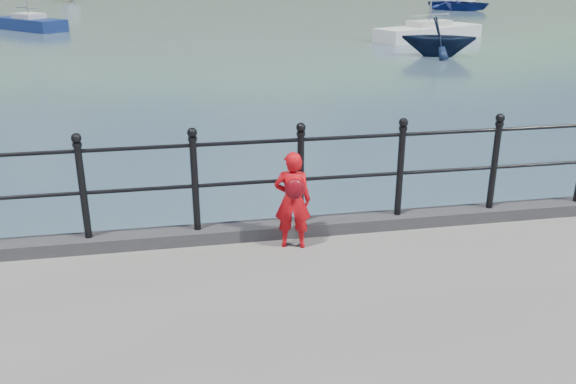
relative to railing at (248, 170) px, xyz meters
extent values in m
plane|color=#2D4251|center=(0.00, 0.15, -1.82)|extent=(600.00, 600.00, 0.00)
cube|color=#28282B|center=(0.00, 0.00, -0.75)|extent=(60.00, 0.30, 0.15)
cylinder|color=black|center=(0.00, 0.00, -0.15)|extent=(18.00, 0.04, 0.04)
cylinder|color=black|center=(0.00, 0.00, 0.32)|extent=(18.00, 0.04, 0.04)
cylinder|color=black|center=(-1.80, 0.00, -0.15)|extent=(0.08, 0.08, 1.05)
sphere|color=black|center=(-1.80, 0.00, 0.47)|extent=(0.11, 0.11, 0.11)
cylinder|color=black|center=(-0.60, 0.00, -0.15)|extent=(0.08, 0.08, 1.05)
sphere|color=black|center=(-0.60, 0.00, 0.47)|extent=(0.11, 0.11, 0.11)
cylinder|color=black|center=(0.60, 0.00, -0.15)|extent=(0.08, 0.08, 1.05)
sphere|color=black|center=(0.60, 0.00, 0.47)|extent=(0.11, 0.11, 0.11)
cylinder|color=black|center=(1.80, 0.00, -0.15)|extent=(0.08, 0.08, 1.05)
sphere|color=black|center=(1.80, 0.00, 0.47)|extent=(0.11, 0.11, 0.11)
cylinder|color=black|center=(3.00, 0.00, -0.15)|extent=(0.08, 0.08, 1.05)
sphere|color=black|center=(3.00, 0.00, 0.47)|extent=(0.11, 0.11, 0.11)
ellipsoid|color=#333A21|center=(20.00, 195.15, -17.22)|extent=(400.00, 100.00, 88.00)
ellipsoid|color=#387026|center=(60.00, 255.15, -29.12)|extent=(600.00, 180.00, 156.00)
imported|color=red|center=(0.44, -0.33, -0.27)|extent=(0.46, 0.35, 1.11)
ellipsoid|color=red|center=(0.44, -0.46, -0.09)|extent=(0.22, 0.11, 0.23)
imported|color=navy|center=(23.52, 44.31, -1.29)|extent=(6.26, 6.29, 1.07)
imported|color=#0E1932|center=(10.87, 19.55, -0.98)|extent=(3.98, 3.73, 1.69)
cube|color=navy|center=(-9.33, 34.39, -1.57)|extent=(4.99, 5.20, 0.90)
cube|color=beige|center=(-9.33, 34.39, -1.07)|extent=(2.20, 2.24, 0.50)
cylinder|color=#A5A5A8|center=(-9.33, 34.39, -0.52)|extent=(1.71, 1.85, 0.06)
cube|color=white|center=(12.83, 25.31, -1.57)|extent=(6.66, 4.21, 0.90)
cube|color=beige|center=(12.83, 25.31, -1.07)|extent=(2.58, 2.05, 0.50)
cylinder|color=#A5A5A8|center=(12.83, 25.31, -0.52)|extent=(2.70, 1.21, 0.06)
cube|color=white|center=(28.31, 54.05, -1.57)|extent=(5.96, 7.62, 0.90)
camera|label=1|loc=(-0.74, -6.44, 2.21)|focal=38.00mm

